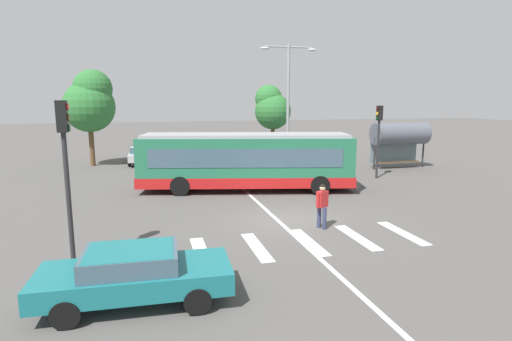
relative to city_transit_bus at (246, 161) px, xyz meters
The scene contains 18 objects.
ground_plane 6.08m from the city_transit_bus, 86.89° to the right, with size 160.00×160.00×0.00m, color #514F4C.
city_transit_bus is the anchor object (origin of this frame).
pedestrian_crossing_street 7.33m from the city_transit_bus, 80.61° to the right, with size 0.54×0.41×1.72m.
foreground_sedan 12.70m from the city_transit_bus, 115.82° to the right, with size 4.58×2.03×1.35m.
parked_car_silver 12.60m from the city_transit_bus, 116.04° to the left, with size 1.95×4.54×1.35m.
parked_car_charcoal 11.65m from the city_transit_bus, 105.18° to the left, with size 1.95×4.54×1.35m.
parked_car_champagne 10.73m from the city_transit_bus, 91.00° to the left, with size 2.03×4.58×1.35m.
parked_car_red 10.87m from the city_transit_bus, 76.92° to the left, with size 2.06×4.59×1.35m.
parked_car_blue 12.05m from the city_transit_bus, 64.84° to the left, with size 1.89×4.51×1.35m.
parked_car_white 13.32m from the city_transit_bus, 53.76° to the left, with size 2.05×4.59×1.35m.
traffic_light_near_corner 11.24m from the city_transit_bus, 131.59° to the right, with size 0.33×0.32×4.81m.
traffic_light_far_corner 8.89m from the city_transit_bus, ahead, with size 0.33×0.32×4.49m.
bus_stop_shelter 12.99m from the city_transit_bus, 19.01° to the left, with size 4.08×1.54×3.25m.
twin_arm_street_lamp 7.49m from the city_transit_bus, 51.01° to the left, with size 3.85×0.32×8.39m.
background_tree_left 14.59m from the city_transit_bus, 128.90° to the left, with size 3.68×3.68×7.01m.
background_tree_right 16.94m from the city_transit_bus, 68.18° to the left, with size 3.34×3.34×6.22m.
crosswalk_painted_stripes 8.65m from the city_transit_bus, 89.04° to the right, with size 7.87×2.77×0.01m.
lane_center_line 4.17m from the city_transit_bus, 91.46° to the right, with size 0.16×24.00×0.01m, color silver.
Camera 1 is at (-5.41, -15.10, 4.82)m, focal length 28.58 mm.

